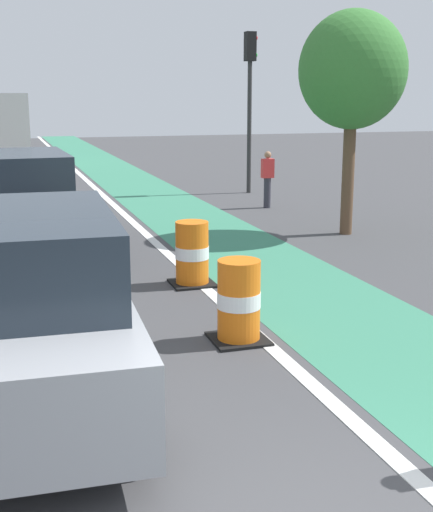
{
  "coord_description": "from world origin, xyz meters",
  "views": [
    {
      "loc": [
        -2.29,
        -3.54,
        3.17
      ],
      "look_at": [
        0.38,
        4.85,
        1.1
      ],
      "focal_mm": 48.32,
      "sensor_mm": 36.0,
      "label": 1
    }
  ],
  "objects_px": {
    "parked_suv_nearest": "(34,310)",
    "pedestrian_crossing": "(267,178)",
    "traffic_barrel_mid": "(192,254)",
    "parked_suv_second": "(27,202)",
    "traffic_light_corner": "(250,84)",
    "street_tree_sidewalk": "(353,71)",
    "traffic_barrel_front": "(239,302)"
  },
  "relations": [
    {
      "from": "traffic_barrel_front",
      "to": "traffic_barrel_mid",
      "type": "relative_size",
      "value": 1.0
    },
    {
      "from": "parked_suv_nearest",
      "to": "street_tree_sidewalk",
      "type": "height_order",
      "value": "street_tree_sidewalk"
    },
    {
      "from": "parked_suv_nearest",
      "to": "street_tree_sidewalk",
      "type": "relative_size",
      "value": 0.94
    },
    {
      "from": "traffic_light_corner",
      "to": "pedestrian_crossing",
      "type": "bearing_deg",
      "value": -100.7
    },
    {
      "from": "parked_suv_nearest",
      "to": "parked_suv_second",
      "type": "xyz_separation_m",
      "value": [
        0.27,
        7.46,
        0.0
      ]
    },
    {
      "from": "parked_suv_second",
      "to": "traffic_barrel_mid",
      "type": "height_order",
      "value": "parked_suv_second"
    },
    {
      "from": "street_tree_sidewalk",
      "to": "traffic_barrel_mid",
      "type": "bearing_deg",
      "value": -145.57
    },
    {
      "from": "parked_suv_second",
      "to": "traffic_barrel_mid",
      "type": "relative_size",
      "value": 4.27
    },
    {
      "from": "parked_suv_nearest",
      "to": "pedestrian_crossing",
      "type": "relative_size",
      "value": 2.91
    },
    {
      "from": "parked_suv_second",
      "to": "traffic_barrel_mid",
      "type": "bearing_deg",
      "value": -53.77
    },
    {
      "from": "traffic_barrel_front",
      "to": "traffic_light_corner",
      "type": "bearing_deg",
      "value": 69.17
    },
    {
      "from": "parked_suv_nearest",
      "to": "traffic_light_corner",
      "type": "height_order",
      "value": "traffic_light_corner"
    },
    {
      "from": "traffic_barrel_front",
      "to": "pedestrian_crossing",
      "type": "bearing_deg",
      "value": 66.3
    },
    {
      "from": "traffic_light_corner",
      "to": "pedestrian_crossing",
      "type": "xyz_separation_m",
      "value": [
        -0.58,
        -3.08,
        -2.64
      ]
    },
    {
      "from": "pedestrian_crossing",
      "to": "parked_suv_second",
      "type": "bearing_deg",
      "value": -150.77
    },
    {
      "from": "traffic_light_corner",
      "to": "street_tree_sidewalk",
      "type": "xyz_separation_m",
      "value": [
        -0.24,
        -7.18,
        0.17
      ]
    },
    {
      "from": "traffic_barrel_front",
      "to": "traffic_light_corner",
      "type": "distance_m",
      "value": 14.41
    },
    {
      "from": "pedestrian_crossing",
      "to": "traffic_barrel_mid",
      "type": "bearing_deg",
      "value": -120.47
    },
    {
      "from": "street_tree_sidewalk",
      "to": "traffic_light_corner",
      "type": "bearing_deg",
      "value": 88.05
    },
    {
      "from": "traffic_barrel_mid",
      "to": "street_tree_sidewalk",
      "type": "distance_m",
      "value": 6.4
    },
    {
      "from": "traffic_barrel_front",
      "to": "traffic_light_corner",
      "type": "xyz_separation_m",
      "value": [
        5.02,
        13.18,
        2.97
      ]
    },
    {
      "from": "parked_suv_nearest",
      "to": "parked_suv_second",
      "type": "bearing_deg",
      "value": 87.92
    },
    {
      "from": "parked_suv_nearest",
      "to": "traffic_barrel_mid",
      "type": "xyz_separation_m",
      "value": [
        2.8,
        4.01,
        -0.5
      ]
    },
    {
      "from": "parked_suv_nearest",
      "to": "parked_suv_second",
      "type": "distance_m",
      "value": 7.46
    },
    {
      "from": "parked_suv_nearest",
      "to": "traffic_barrel_mid",
      "type": "bearing_deg",
      "value": 55.1
    },
    {
      "from": "parked_suv_nearest",
      "to": "traffic_barrel_front",
      "type": "height_order",
      "value": "parked_suv_nearest"
    },
    {
      "from": "pedestrian_crossing",
      "to": "street_tree_sidewalk",
      "type": "bearing_deg",
      "value": -85.27
    },
    {
      "from": "traffic_barrel_front",
      "to": "pedestrian_crossing",
      "type": "height_order",
      "value": "pedestrian_crossing"
    },
    {
      "from": "traffic_barrel_mid",
      "to": "traffic_light_corner",
      "type": "bearing_deg",
      "value": 64.86
    },
    {
      "from": "traffic_barrel_mid",
      "to": "pedestrian_crossing",
      "type": "distance_m",
      "value": 8.42
    },
    {
      "from": "street_tree_sidewalk",
      "to": "parked_suv_second",
      "type": "bearing_deg",
      "value": 177.65
    },
    {
      "from": "traffic_barrel_mid",
      "to": "pedestrian_crossing",
      "type": "xyz_separation_m",
      "value": [
        4.27,
        7.25,
        0.33
      ]
    }
  ]
}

